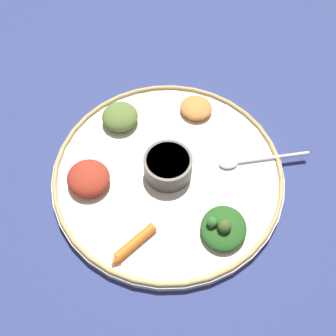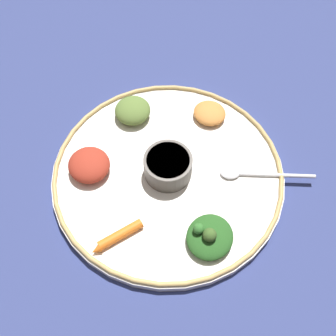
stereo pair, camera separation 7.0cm
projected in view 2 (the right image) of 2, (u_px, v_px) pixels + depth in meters
ground_plane at (168, 177)px, 0.72m from camera, size 2.40×2.40×0.00m
platter at (168, 175)px, 0.72m from camera, size 0.41×0.41×0.02m
platter_rim at (168, 172)px, 0.71m from camera, size 0.40×0.40×0.01m
center_bowl at (168, 166)px, 0.69m from camera, size 0.08×0.08×0.04m
spoon at (252, 174)px, 0.70m from camera, size 0.14×0.11×0.01m
greens_pile at (209, 237)px, 0.63m from camera, size 0.09×0.09×0.04m
carrot_near_spoon at (117, 236)px, 0.64m from camera, size 0.05×0.09×0.02m
mound_squash at (210, 113)px, 0.77m from camera, size 0.06×0.06×0.02m
mound_collards at (133, 110)px, 0.76m from camera, size 0.08×0.08×0.03m
mound_beet at (89, 165)px, 0.70m from camera, size 0.09×0.09×0.03m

